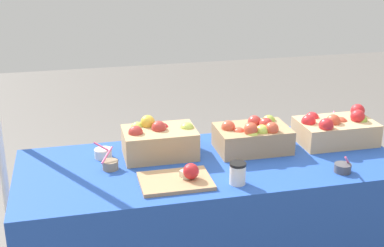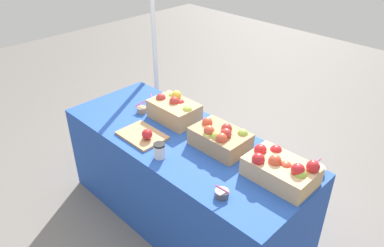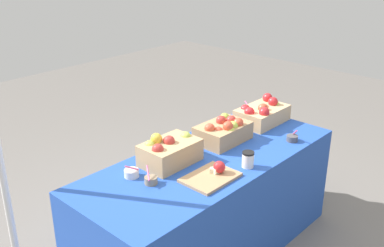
{
  "view_description": "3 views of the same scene",
  "coord_description": "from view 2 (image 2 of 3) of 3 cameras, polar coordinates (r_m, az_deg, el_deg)",
  "views": [
    {
      "loc": [
        -0.65,
        -2.34,
        1.84
      ],
      "look_at": [
        -0.1,
        -0.02,
        0.96
      ],
      "focal_mm": 49.73,
      "sensor_mm": 36.0,
      "label": 1
    },
    {
      "loc": [
        1.58,
        -1.49,
        2.17
      ],
      "look_at": [
        0.13,
        -0.03,
        0.93
      ],
      "focal_mm": 34.8,
      "sensor_mm": 36.0,
      "label": 2
    },
    {
      "loc": [
        -2.03,
        -1.71,
        2.07
      ],
      "look_at": [
        -0.17,
        0.0,
        1.03
      ],
      "focal_mm": 42.5,
      "sensor_mm": 36.0,
      "label": 3
    }
  ],
  "objects": [
    {
      "name": "ground_plane",
      "position": [
        3.07,
        -1.28,
        -13.86
      ],
      "size": [
        10.0,
        10.0,
        0.0
      ],
      "primitive_type": "plane",
      "color": "slate"
    },
    {
      "name": "sample_bowl_extra",
      "position": [
        2.4,
        18.55,
        -6.75
      ],
      "size": [
        0.1,
        0.1,
        0.09
      ],
      "color": "silver",
      "rests_on": "table"
    },
    {
      "name": "sample_bowl_mid",
      "position": [
        3.02,
        -5.81,
        3.26
      ],
      "size": [
        0.09,
        0.09,
        0.09
      ],
      "color": "silver",
      "rests_on": "table"
    },
    {
      "name": "table",
      "position": [
        2.82,
        -1.37,
        -8.53
      ],
      "size": [
        1.9,
        0.76,
        0.74
      ],
      "primitive_type": "cube",
      "color": "#234CAD",
      "rests_on": "ground_plane"
    },
    {
      "name": "sample_bowl_far",
      "position": [
        2.12,
        4.58,
        -10.63
      ],
      "size": [
        0.08,
        0.09,
        0.1
      ],
      "color": "#4C4C51",
      "rests_on": "table"
    },
    {
      "name": "apple_crate_middle",
      "position": [
        2.47,
        4.26,
        -2.18
      ],
      "size": [
        0.38,
        0.25,
        0.18
      ],
      "color": "tan",
      "rests_on": "table"
    },
    {
      "name": "sample_bowl_near",
      "position": [
        2.93,
        -7.71,
        2.15
      ],
      "size": [
        0.09,
        0.09,
        0.1
      ],
      "color": "gray",
      "rests_on": "table"
    },
    {
      "name": "cutting_board_front",
      "position": [
        2.62,
        -7.47,
        -1.77
      ],
      "size": [
        0.33,
        0.24,
        0.09
      ],
      "color": "tan",
      "rests_on": "table"
    },
    {
      "name": "coffee_cup",
      "position": [
        2.39,
        -5.0,
        -4.16
      ],
      "size": [
        0.08,
        0.08,
        0.1
      ],
      "color": "silver",
      "rests_on": "table"
    },
    {
      "name": "apple_crate_right",
      "position": [
        2.79,
        -2.72,
        2.17
      ],
      "size": [
        0.37,
        0.24,
        0.2
      ],
      "color": "tan",
      "rests_on": "table"
    },
    {
      "name": "apple_crate_left",
      "position": [
        2.25,
        13.47,
        -6.81
      ],
      "size": [
        0.41,
        0.26,
        0.18
      ],
      "color": "tan",
      "rests_on": "table"
    },
    {
      "name": "tent_pole",
      "position": [
        3.57,
        -5.9,
        14.19
      ],
      "size": [
        0.04,
        0.04,
        2.28
      ],
      "primitive_type": "cylinder",
      "color": "white",
      "rests_on": "ground_plane"
    }
  ]
}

